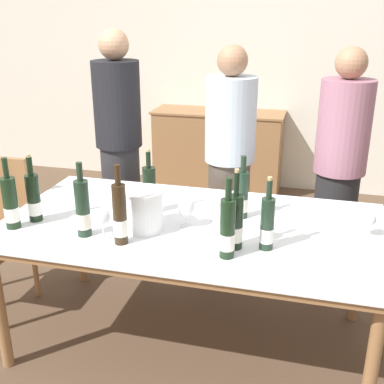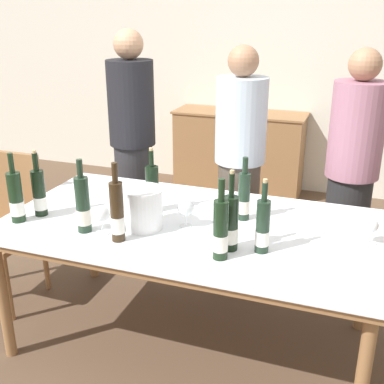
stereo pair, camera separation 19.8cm
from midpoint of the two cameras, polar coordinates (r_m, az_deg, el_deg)
name	(u,v)px [view 2 (the right image)]	position (r m, az deg, el deg)	size (l,w,h in m)	color
ground_plane	(192,340)	(2.91, 2.04, -17.14)	(12.00, 12.00, 0.00)	brown
back_wall	(286,52)	(5.02, 12.29, 15.96)	(8.00, 0.10, 2.80)	silver
sideboard_cabinet	(239,152)	(4.98, 6.69, 4.70)	(1.32, 0.46, 0.83)	#996B42
dining_table	(192,234)	(2.55, 2.23, -5.05)	(2.00, 1.09, 0.74)	#996B42
ice_bucket	(143,207)	(2.44, -3.54, -1.86)	(0.21, 0.21, 0.21)	white
wine_bottle_0	(244,197)	(2.56, 8.39, -0.63)	(0.06, 0.06, 0.35)	#1E3323
wine_bottle_1	(39,193)	(2.69, -15.68, -0.20)	(0.07, 0.07, 0.37)	black
wine_bottle_2	(152,190)	(2.64, -2.60, 0.20)	(0.07, 0.07, 0.36)	black
wine_bottle_3	(16,198)	(2.64, -18.15, -0.74)	(0.07, 0.07, 0.37)	black
wine_bottle_4	(263,227)	(2.24, 10.90, -4.17)	(0.07, 0.07, 0.36)	#1E3323
wine_bottle_5	(230,224)	(2.23, 7.12, -3.87)	(0.07, 0.07, 0.39)	black
wine_bottle_6	(117,213)	(2.31, -6.46, -2.54)	(0.07, 0.07, 0.40)	#332314
wine_bottle_7	(221,231)	(2.14, 6.06, -4.64)	(0.07, 0.07, 0.38)	black
wine_bottle_8	(83,206)	(2.43, -10.54, -1.67)	(0.07, 0.07, 0.38)	#1E3323
wine_glass_0	(101,215)	(2.40, -8.39, -2.72)	(0.09, 0.09, 0.15)	white
wine_glass_1	(186,208)	(2.46, 1.55, -1.98)	(0.09, 0.09, 0.15)	white
wine_glass_2	(219,203)	(2.53, 5.51, -1.34)	(0.08, 0.08, 0.15)	white
wine_glass_3	(371,227)	(2.48, 22.60, -3.86)	(0.07, 0.07, 0.13)	white
chair_left_end	(6,218)	(3.26, -19.54, -2.94)	(0.42, 0.42, 0.95)	#996B42
person_host	(133,148)	(3.54, -5.41, 5.18)	(0.33, 0.33, 1.67)	#2D2D33
person_guest_left	(239,169)	(3.21, 7.39, 2.64)	(0.33, 0.33, 1.59)	#51473D
person_guest_right	(351,178)	(3.23, 20.01, 1.59)	(0.33, 0.33, 1.59)	#262628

